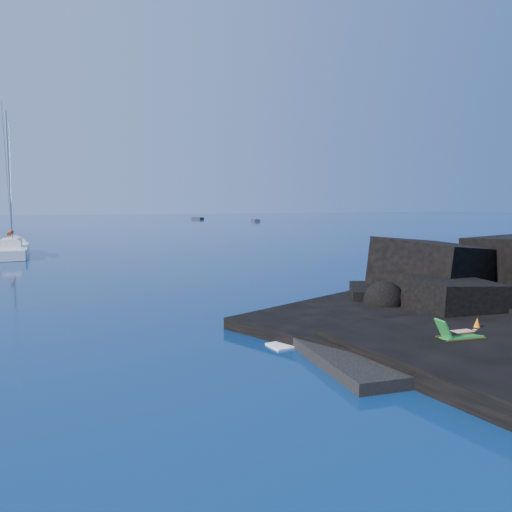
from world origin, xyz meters
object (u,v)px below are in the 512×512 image
(sunbather, at_px, (463,334))
(sailboat, at_px, (13,256))
(deck_chair, at_px, (461,331))
(marker_cone, at_px, (477,327))
(distant_boat_a, at_px, (198,219))
(distant_boat_b, at_px, (256,221))

(sunbather, bearing_deg, sailboat, 115.37)
(deck_chair, bearing_deg, marker_cone, 35.78)
(sailboat, bearing_deg, sunbather, -68.25)
(deck_chair, distance_m, marker_cone, 1.77)
(deck_chair, relative_size, distant_boat_a, 0.32)
(deck_chair, distance_m, sunbather, 1.02)
(deck_chair, relative_size, sunbather, 0.87)
(sailboat, relative_size, sunbather, 7.81)
(deck_chair, xyz_separation_m, sunbather, (0.72, 0.64, -0.32))
(deck_chair, xyz_separation_m, distant_boat_a, (29.77, 129.00, -0.85))
(marker_cone, xyz_separation_m, distant_boat_b, (37.61, 107.13, -0.65))
(sailboat, bearing_deg, distant_boat_b, 52.18)
(sunbather, xyz_separation_m, distant_boat_a, (29.05, 128.36, -0.53))
(deck_chair, distance_m, distant_boat_a, 132.39)
(distant_boat_a, bearing_deg, marker_cone, -118.83)
(sailboat, height_order, marker_cone, sailboat)
(sunbather, bearing_deg, deck_chair, -134.75)
(sunbather, bearing_deg, distant_boat_b, 73.93)
(deck_chair, relative_size, distant_boat_b, 0.33)
(distant_boat_a, bearing_deg, sailboat, -132.57)
(marker_cone, bearing_deg, sailboat, 112.91)
(distant_boat_b, bearing_deg, sunbather, -99.21)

